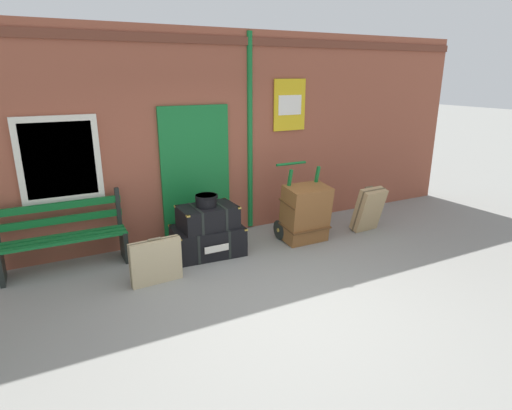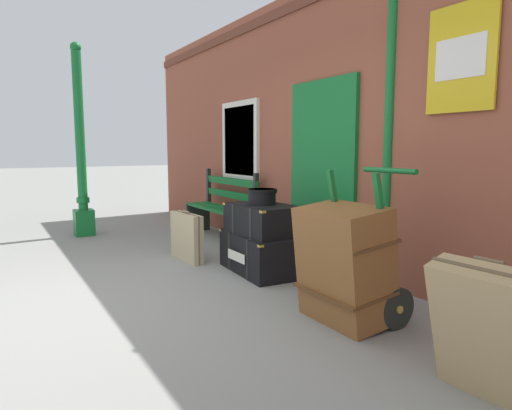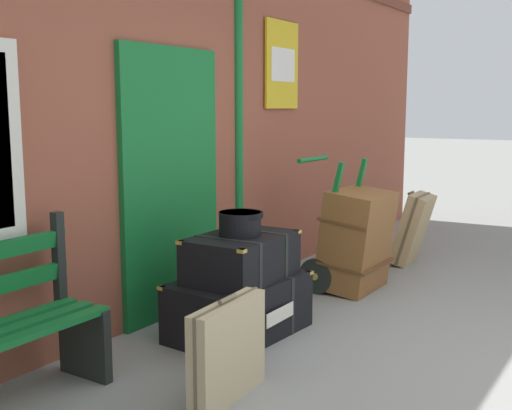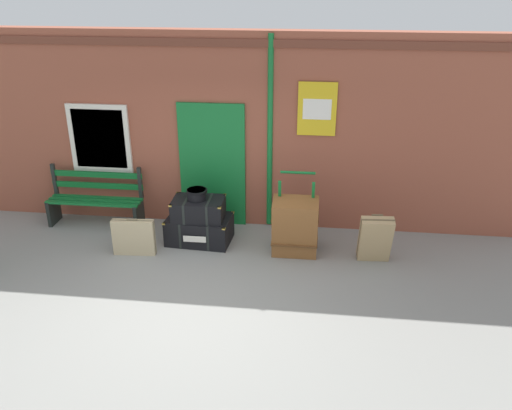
# 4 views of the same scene
# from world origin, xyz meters

# --- Properties ---
(ground_plane) EXTENTS (60.00, 60.00, 0.00)m
(ground_plane) POSITION_xyz_m (0.00, 0.00, 0.00)
(ground_plane) COLOR gray
(brick_facade) EXTENTS (10.40, 0.35, 3.20)m
(brick_facade) POSITION_xyz_m (-0.02, 2.60, 1.60)
(brick_facade) COLOR brown
(brick_facade) RESTS_ON ground
(platform_bench) EXTENTS (1.60, 0.43, 1.01)m
(platform_bench) POSITION_xyz_m (-2.10, 2.16, 0.44)
(platform_bench) COLOR #146B2D
(platform_bench) RESTS_ON ground
(steamer_trunk_base) EXTENTS (1.05, 0.72, 0.43)m
(steamer_trunk_base) POSITION_xyz_m (-0.22, 1.73, 0.21)
(steamer_trunk_base) COLOR black
(steamer_trunk_base) RESTS_ON ground
(steamer_trunk_middle) EXTENTS (0.82, 0.57, 0.33)m
(steamer_trunk_middle) POSITION_xyz_m (-0.21, 1.70, 0.58)
(steamer_trunk_middle) COLOR black
(steamer_trunk_middle) RESTS_ON steamer_trunk_base
(round_hatbox) EXTENTS (0.32, 0.32, 0.17)m
(round_hatbox) POSITION_xyz_m (-0.23, 1.70, 0.84)
(round_hatbox) COLOR black
(round_hatbox) RESTS_ON steamer_trunk_middle
(porters_trolley) EXTENTS (0.71, 0.63, 1.19)m
(porters_trolley) POSITION_xyz_m (1.32, 1.66, 0.27)
(porters_trolley) COLOR black
(porters_trolley) RESTS_ON ground
(large_brown_trunk) EXTENTS (0.70, 0.53, 0.92)m
(large_brown_trunk) POSITION_xyz_m (1.32, 1.49, 0.46)
(large_brown_trunk) COLOR brown
(large_brown_trunk) RESTS_ON ground
(suitcase_tan) EXTENTS (0.50, 0.40, 0.77)m
(suitcase_tan) POSITION_xyz_m (2.52, 1.38, 0.38)
(suitcase_tan) COLOR tan
(suitcase_tan) RESTS_ON ground
(suitcase_oxblood) EXTENTS (0.66, 0.16, 0.61)m
(suitcase_oxblood) POSITION_xyz_m (-1.12, 1.19, 0.29)
(suitcase_oxblood) COLOR tan
(suitcase_oxblood) RESTS_ON ground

